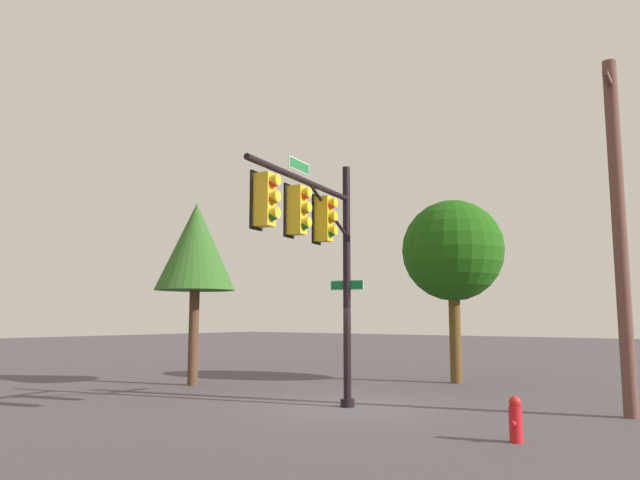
# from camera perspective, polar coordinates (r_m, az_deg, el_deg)

# --- Properties ---
(ground_plane) EXTENTS (120.00, 120.00, 0.00)m
(ground_plane) POSITION_cam_1_polar(r_m,az_deg,el_deg) (16.05, 2.60, -15.39)
(ground_plane) COLOR #484247
(signal_pole_assembly) EXTENTS (4.90, 1.55, 6.26)m
(signal_pole_assembly) POSITION_cam_1_polar(r_m,az_deg,el_deg) (14.30, -0.52, 0.63)
(signal_pole_assembly) COLOR black
(signal_pole_assembly) RESTS_ON ground_plane
(utility_pole) EXTENTS (1.80, 0.32, 8.48)m
(utility_pole) POSITION_cam_1_polar(r_m,az_deg,el_deg) (15.96, 26.31, 0.97)
(utility_pole) COLOR brown
(utility_pole) RESTS_ON ground_plane
(fire_hydrant) EXTENTS (0.33, 0.24, 0.83)m
(fire_hydrant) POSITION_cam_1_polar(r_m,az_deg,el_deg) (12.10, 17.89, -15.74)
(fire_hydrant) COLOR red
(fire_hydrant) RESTS_ON ground_plane
(tree_near) EXTENTS (2.74, 2.74, 6.24)m
(tree_near) POSITION_cam_1_polar(r_m,az_deg,el_deg) (21.43, -11.58, -0.72)
(tree_near) COLOR #533321
(tree_near) RESTS_ON ground_plane
(tree_mid) EXTENTS (3.61, 3.61, 6.45)m
(tree_mid) POSITION_cam_1_polar(r_m,az_deg,el_deg) (22.21, 12.37, -1.04)
(tree_mid) COLOR brown
(tree_mid) RESTS_ON ground_plane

